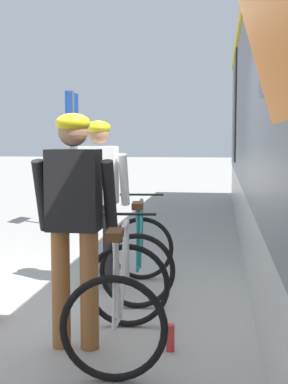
{
  "coord_description": "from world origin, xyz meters",
  "views": [
    {
      "loc": [
        1.24,
        -4.61,
        1.58
      ],
      "look_at": [
        0.5,
        0.6,
        1.05
      ],
      "focal_mm": 49.96,
      "sensor_mm": 36.0,
      "label": 1
    }
  ],
  "objects_px": {
    "bicycle_near_teal": "(140,254)",
    "platform_sign_post": "(72,136)",
    "cyclist_far_in_dark": "(74,210)",
    "water_bottle_near_the_bikes": "(170,338)",
    "cyclist_near_in_white": "(99,189)",
    "bicycle_far_silver": "(121,298)"
  },
  "relations": [
    {
      "from": "cyclist_near_in_white",
      "to": "bicycle_near_teal",
      "type": "bearing_deg",
      "value": -16.39
    },
    {
      "from": "bicycle_near_teal",
      "to": "platform_sign_post",
      "type": "xyz_separation_m",
      "value": [
        -1.75,
        3.77,
        1.22
      ]
    },
    {
      "from": "bicycle_near_teal",
      "to": "platform_sign_post",
      "type": "relative_size",
      "value": 0.47
    },
    {
      "from": "water_bottle_near_the_bikes",
      "to": "cyclist_near_in_white",
      "type": "bearing_deg",
      "value": 119.49
    },
    {
      "from": "bicycle_near_teal",
      "to": "platform_sign_post",
      "type": "bearing_deg",
      "value": 114.95
    },
    {
      "from": "cyclist_far_in_dark",
      "to": "bicycle_near_teal",
      "type": "distance_m",
      "value": 1.65
    },
    {
      "from": "cyclist_near_in_white",
      "to": "water_bottle_near_the_bikes",
      "type": "height_order",
      "value": "cyclist_near_in_white"
    },
    {
      "from": "water_bottle_near_the_bikes",
      "to": "platform_sign_post",
      "type": "relative_size",
      "value": 0.08
    },
    {
      "from": "bicycle_far_silver",
      "to": "platform_sign_post",
      "type": "distance_m",
      "value": 5.73
    },
    {
      "from": "cyclist_far_in_dark",
      "to": "water_bottle_near_the_bikes",
      "type": "xyz_separation_m",
      "value": [
        0.71,
        0.03,
        -0.95
      ]
    },
    {
      "from": "cyclist_far_in_dark",
      "to": "water_bottle_near_the_bikes",
      "type": "height_order",
      "value": "cyclist_far_in_dark"
    },
    {
      "from": "water_bottle_near_the_bikes",
      "to": "platform_sign_post",
      "type": "height_order",
      "value": "platform_sign_post"
    },
    {
      "from": "cyclist_far_in_dark",
      "to": "platform_sign_post",
      "type": "bearing_deg",
      "value": 105.8
    },
    {
      "from": "cyclist_far_in_dark",
      "to": "platform_sign_post",
      "type": "xyz_separation_m",
      "value": [
        -1.49,
        5.26,
        0.57
      ]
    },
    {
      "from": "bicycle_far_silver",
      "to": "water_bottle_near_the_bikes",
      "type": "xyz_separation_m",
      "value": [
        0.36,
        0.05,
        -0.3
      ]
    },
    {
      "from": "cyclist_far_in_dark",
      "to": "platform_sign_post",
      "type": "height_order",
      "value": "platform_sign_post"
    },
    {
      "from": "bicycle_near_teal",
      "to": "water_bottle_near_the_bikes",
      "type": "relative_size",
      "value": 5.63
    },
    {
      "from": "bicycle_far_silver",
      "to": "platform_sign_post",
      "type": "xyz_separation_m",
      "value": [
        -1.85,
        5.28,
        1.22
      ]
    },
    {
      "from": "cyclist_far_in_dark",
      "to": "platform_sign_post",
      "type": "distance_m",
      "value": 5.5
    },
    {
      "from": "cyclist_far_in_dark",
      "to": "bicycle_near_teal",
      "type": "relative_size",
      "value": 1.55
    },
    {
      "from": "water_bottle_near_the_bikes",
      "to": "platform_sign_post",
      "type": "xyz_separation_m",
      "value": [
        -2.2,
        5.23,
        1.52
      ]
    },
    {
      "from": "bicycle_far_silver",
      "to": "platform_sign_post",
      "type": "height_order",
      "value": "platform_sign_post"
    }
  ]
}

